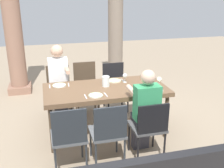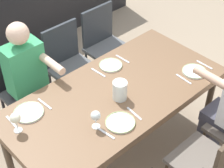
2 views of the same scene
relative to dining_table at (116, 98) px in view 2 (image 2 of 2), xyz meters
name	(u,v)px [view 2 (image 2 of 2)]	position (x,y,z in m)	size (l,w,h in m)	color
ground_plane	(115,153)	(0.00, 0.00, -0.71)	(16.00, 16.00, 0.00)	gray
dining_table	(116,98)	(0.00, 0.00, 0.00)	(1.92, 0.94, 0.78)	brown
chair_west_south	(105,42)	(-0.68, -0.89, -0.18)	(0.44, 0.44, 0.92)	#5B5E61
chair_mid_north	(213,162)	(-0.18, 0.89, -0.17)	(0.44, 0.44, 0.95)	#6A6158
chair_mid_south	(69,62)	(-0.18, -0.89, -0.19)	(0.44, 0.44, 0.91)	#5B5E61
chair_east_south	(23,87)	(0.39, -0.88, -0.20)	(0.44, 0.44, 0.87)	#4F4F50
diner_man_white	(31,83)	(0.38, -0.71, -0.04)	(0.35, 0.49, 1.26)	#3F3F4C
plate_0	(194,71)	(-0.70, 0.28, 0.07)	(0.22, 0.22, 0.02)	white
fork_0	(204,65)	(-0.85, 0.28, 0.07)	(0.02, 0.17, 0.01)	silver
spoon_0	(184,79)	(-0.55, 0.28, 0.07)	(0.02, 0.17, 0.01)	silver
plate_1	(111,65)	(-0.22, -0.30, 0.07)	(0.21, 0.21, 0.02)	white
fork_1	(123,59)	(-0.37, -0.30, 0.07)	(0.02, 0.17, 0.01)	silver
spoon_1	(98,73)	(-0.07, -0.30, 0.07)	(0.02, 0.17, 0.01)	silver
plate_2	(120,122)	(0.22, 0.28, 0.07)	(0.23, 0.23, 0.02)	silver
wine_glass_2	(96,116)	(0.37, 0.18, 0.17)	(0.08, 0.08, 0.15)	white
fork_2	(134,113)	(0.07, 0.28, 0.07)	(0.02, 0.17, 0.01)	silver
spoon_2	(106,133)	(0.37, 0.28, 0.07)	(0.02, 0.17, 0.01)	silver
plate_3	(29,112)	(0.66, -0.29, 0.07)	(0.24, 0.24, 0.02)	white
wine_glass_3	(15,118)	(0.82, -0.19, 0.19)	(0.08, 0.08, 0.17)	white
fork_3	(45,104)	(0.51, -0.29, 0.07)	(0.02, 0.17, 0.01)	silver
spoon_3	(12,122)	(0.81, -0.29, 0.07)	(0.02, 0.17, 0.01)	silver
water_pitcher	(120,91)	(0.02, 0.07, 0.14)	(0.12, 0.12, 0.16)	white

